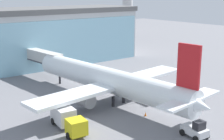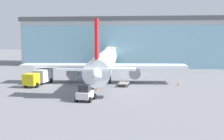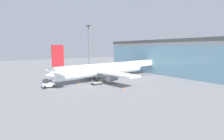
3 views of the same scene
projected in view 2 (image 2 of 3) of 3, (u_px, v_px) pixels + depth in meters
The scene contains 9 objects.
ground at pixel (103, 87), 53.50m from camera, with size 240.00×240.00×0.00m, color slate.
terminal_building at pixel (123, 41), 90.55m from camera, with size 57.33×17.91×13.67m.
jet_bridge at pixel (111, 53), 79.78m from camera, with size 3.39×13.53×5.60m.
airplane at pixel (104, 63), 58.59m from camera, with size 30.58×36.71×11.19m.
catering_truck at pixel (39, 77), 55.40m from camera, with size 3.33×7.54×2.65m.
baggage_cart at pixel (124, 83), 54.07m from camera, with size 1.75×2.88×1.50m.
pushback_tug at pixel (85, 94), 42.28m from camera, with size 2.46×3.37×2.30m.
safety_cone_nose at pixel (97, 88), 50.92m from camera, with size 0.36×0.36×0.55m, color orange.
safety_cone_wingtip at pixel (178, 84), 54.92m from camera, with size 0.36×0.36×0.55m, color orange.
Camera 2 is at (8.24, -52.18, 9.10)m, focal length 50.00 mm.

